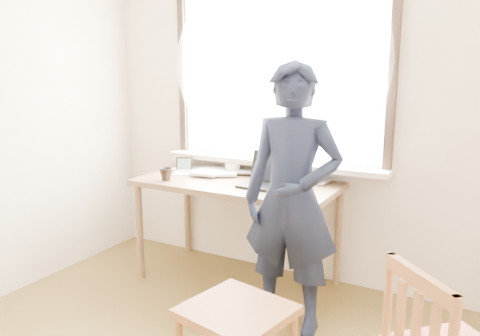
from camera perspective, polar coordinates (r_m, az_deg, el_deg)
The scene contains 12 objects.
room_shell at distance 2.10m, azimuth -11.69°, elevation 11.41°, with size 3.52×4.02×2.61m.
desk at distance 3.59m, azimuth -0.32°, elevation -2.90°, with size 1.52×0.76×0.82m.
laptop at distance 3.41m, azimuth 3.45°, elevation -1.27°, with size 0.37×0.30×0.24m.
mug_white at distance 3.80m, azimuth -0.90°, elevation -0.02°, with size 0.12×0.12×0.10m, color white.
mug_dark at distance 3.62m, azimuth -8.99°, elevation -0.77°, with size 0.10×0.10×0.10m, color black.
mouse at distance 3.29m, azimuth 5.50°, elevation -2.48°, with size 0.10×0.07×0.04m, color black.
desk_clutter at distance 3.84m, azimuth -1.70°, elevation -0.39°, with size 0.82×0.51×0.03m.
book_a at distance 3.96m, azimuth -4.08°, elevation -0.09°, with size 0.21×0.28×0.03m, color white.
book_b at distance 3.62m, azimuth 8.15°, elevation -1.35°, with size 0.18×0.24×0.02m, color white.
picture_frame at distance 3.94m, azimuth -6.80°, elevation 0.41°, with size 0.13×0.07×0.11m.
work_chair at distance 2.45m, azimuth -0.39°, elevation -18.24°, with size 0.57×0.55×0.49m.
person at distance 2.94m, azimuth 6.35°, elevation -3.84°, with size 0.62×0.41×1.71m, color black.
Camera 1 is at (1.34, -1.40, 1.64)m, focal length 35.00 mm.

